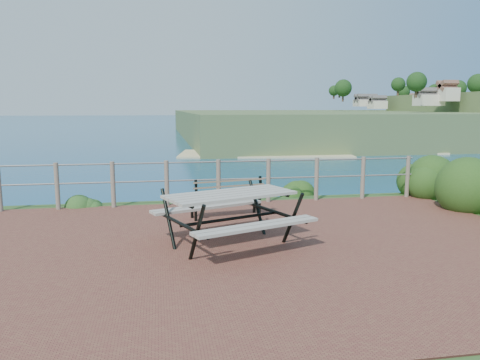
% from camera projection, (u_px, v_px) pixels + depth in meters
% --- Properties ---
extents(ground, '(10.00, 7.00, 0.12)m').
position_uv_depth(ground, '(246.00, 248.00, 7.31)').
color(ground, brown).
rests_on(ground, ground).
extents(ocean, '(1200.00, 1200.00, 0.00)m').
position_uv_depth(ocean, '(161.00, 112.00, 201.94)').
color(ocean, '#136175').
rests_on(ocean, ground).
extents(safety_railing, '(9.40, 0.10, 1.00)m').
position_uv_depth(safety_railing, '(219.00, 179.00, 10.48)').
color(safety_railing, '#6B5B4C').
rests_on(safety_railing, ground).
extents(picnic_table, '(2.15, 1.63, 0.84)m').
position_uv_depth(picnic_table, '(230.00, 214.00, 7.29)').
color(picnic_table, '#A29E91').
rests_on(picnic_table, ground).
extents(park_bench, '(1.48, 0.63, 0.81)m').
position_uv_depth(park_bench, '(226.00, 191.00, 9.24)').
color(park_bench, brown).
rests_on(park_bench, ground).
extents(shrub_right_edge, '(1.21, 1.21, 1.73)m').
position_uv_depth(shrub_right_edge, '(424.00, 194.00, 11.77)').
color(shrub_right_edge, '#204214').
rests_on(shrub_right_edge, ground).
extents(shrub_lip_west, '(0.66, 0.66, 0.35)m').
position_uv_depth(shrub_lip_west, '(86.00, 205.00, 10.45)').
color(shrub_lip_west, '#214C1C').
rests_on(shrub_lip_west, ground).
extents(shrub_lip_east, '(0.81, 0.81, 0.57)m').
position_uv_depth(shrub_lip_east, '(294.00, 194.00, 11.76)').
color(shrub_lip_east, '#204214').
rests_on(shrub_lip_east, ground).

